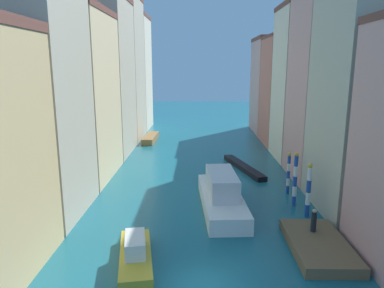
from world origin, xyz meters
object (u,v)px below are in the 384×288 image
waterfront_dock (318,245)px  vaporetto_white (222,195)px  gondola_black (243,167)px  motorboat_1 (151,138)px  mooring_pole_0 (309,190)px  motorboat_0 (136,255)px  mooring_pole_1 (295,179)px  person_on_dock (314,221)px  mooring_pole_2 (288,173)px

waterfront_dock → vaporetto_white: 9.02m
gondola_black → motorboat_1: (-12.69, 15.66, 0.17)m
mooring_pole_0 → motorboat_0: (-12.24, -7.11, -1.60)m
mooring_pole_0 → motorboat_1: bearing=119.3°
mooring_pole_1 → vaporetto_white: size_ratio=0.43×
mooring_pole_0 → person_on_dock: bearing=-101.2°
mooring_pole_0 → mooring_pole_1: size_ratio=0.93×
motorboat_0 → waterfront_dock: bearing=9.0°
vaporetto_white → gondola_black: (3.22, 11.40, -0.88)m
motorboat_0 → mooring_pole_0: bearing=30.1°
mooring_pole_1 → gondola_black: (-2.91, 10.78, -2.10)m
person_on_dock → mooring_pole_0: size_ratio=0.37×
person_on_dock → motorboat_0: person_on_dock is taller
mooring_pole_0 → vaporetto_white: (-6.59, 1.61, -1.06)m
mooring_pole_0 → motorboat_0: 14.24m
mooring_pole_1 → vaporetto_white: (-6.13, -0.61, -1.22)m
mooring_pole_0 → motorboat_1: (-16.06, 28.67, -1.77)m
mooring_pole_1 → mooring_pole_2: bearing=85.9°
waterfront_dock → motorboat_1: size_ratio=0.92×
person_on_dock → mooring_pole_0: 4.14m
person_on_dock → vaporetto_white: vaporetto_white is taller
mooring_pole_0 → vaporetto_white: bearing=166.3°
person_on_dock → gondola_black: size_ratio=0.17×
mooring_pole_2 → gondola_black: bearing=112.2°
person_on_dock → motorboat_1: 36.06m
mooring_pole_2 → mooring_pole_0: bearing=-87.5°
person_on_dock → gondola_black: bearing=98.6°
gondola_black → motorboat_0: motorboat_0 is taller
vaporetto_white → motorboat_0: size_ratio=1.72×
waterfront_dock → vaporetto_white: size_ratio=0.62×
person_on_dock → mooring_pole_2: mooring_pole_2 is taller
waterfront_dock → motorboat_0: (-11.41, -1.81, 0.27)m
vaporetto_white → motorboat_0: vaporetto_white is taller
vaporetto_white → motorboat_1: 28.68m
vaporetto_white → gondola_black: size_ratio=1.11×
waterfront_dock → gondola_black: (-2.54, 18.30, -0.07)m
mooring_pole_1 → motorboat_1: size_ratio=0.65×
person_on_dock → gondola_black: person_on_dock is taller
waterfront_dock → mooring_pole_2: bearing=86.8°
waterfront_dock → motorboat_0: size_ratio=1.06×
vaporetto_white → waterfront_dock: bearing=-50.2°
waterfront_dock → motorboat_1: 37.22m
mooring_pole_1 → motorboat_1: 30.77m
mooring_pole_0 → mooring_pole_1: 2.27m
mooring_pole_1 → vaporetto_white: bearing=-174.3°
mooring_pole_0 → mooring_pole_1: mooring_pole_1 is taller
mooring_pole_0 → mooring_pole_2: bearing=92.5°
person_on_dock → vaporetto_white: 8.06m
waterfront_dock → gondola_black: waterfront_dock is taller
waterfront_dock → mooring_pole_1: size_ratio=1.42×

